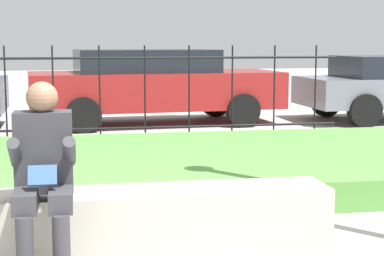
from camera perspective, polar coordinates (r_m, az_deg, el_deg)
name	(u,v)px	position (r m, az deg, el deg)	size (l,w,h in m)	color
ground_plane	(170,249)	(4.79, -1.98, -10.73)	(60.00, 60.00, 0.00)	#B2AFA8
stone_bench	(165,223)	(4.72, -2.45, -8.43)	(2.42, 0.48, 0.45)	#B7B2A3
person_seated_reader	(43,169)	(4.31, -13.07, -3.61)	(0.42, 0.73, 1.25)	black
grass_berm	(138,168)	(7.04, -4.82, -3.55)	(8.36, 3.36, 0.29)	#569342
iron_fence	(123,95)	(9.09, -6.20, 2.94)	(6.36, 0.03, 1.46)	black
car_parked_center	(153,84)	(11.80, -3.45, 3.91)	(4.66, 2.16, 1.37)	maroon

